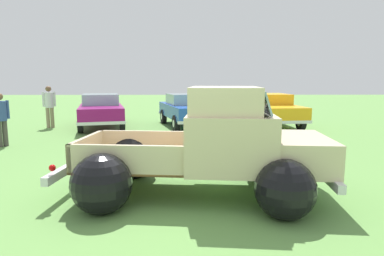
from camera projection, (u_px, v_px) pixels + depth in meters
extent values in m
plane|color=#609347|center=(193.00, 193.00, 5.91)|extent=(80.00, 80.00, 0.00)
cylinder|color=black|center=(267.00, 162.00, 6.60)|extent=(0.78, 0.29, 0.76)
cylinder|color=silver|center=(267.00, 162.00, 6.60)|extent=(0.36, 0.26, 0.34)
cylinder|color=black|center=(285.00, 191.00, 4.88)|extent=(0.78, 0.29, 0.76)
cylinder|color=silver|center=(285.00, 191.00, 4.88)|extent=(0.36, 0.26, 0.34)
cylinder|color=black|center=(132.00, 160.00, 6.82)|extent=(0.78, 0.29, 0.76)
cylinder|color=silver|center=(132.00, 160.00, 6.82)|extent=(0.36, 0.26, 0.34)
cylinder|color=black|center=(103.00, 187.00, 5.10)|extent=(0.78, 0.29, 0.76)
cylinder|color=silver|center=(103.00, 187.00, 5.10)|extent=(0.36, 0.26, 0.34)
sphere|color=black|center=(133.00, 156.00, 6.86)|extent=(1.05, 1.05, 0.96)
sphere|color=black|center=(102.00, 184.00, 5.05)|extent=(1.05, 1.05, 0.96)
cube|color=olive|center=(141.00, 163.00, 5.91)|extent=(2.19, 1.73, 0.04)
cube|color=beige|center=(149.00, 143.00, 6.59)|extent=(2.05, 0.27, 0.50)
cube|color=beige|center=(130.00, 161.00, 5.15)|extent=(2.05, 0.27, 0.50)
cube|color=beige|center=(195.00, 152.00, 5.79)|extent=(0.23, 1.54, 0.50)
cube|color=beige|center=(88.00, 150.00, 5.95)|extent=(0.23, 1.54, 0.50)
cube|color=beige|center=(230.00, 140.00, 5.71)|extent=(1.60, 1.83, 0.95)
cube|color=beige|center=(225.00, 100.00, 5.62)|extent=(1.29, 1.64, 0.45)
cube|color=#8CADB7|center=(262.00, 101.00, 5.57)|extent=(0.29, 1.47, 0.38)
cube|color=beige|center=(290.00, 152.00, 5.66)|extent=(1.40, 1.73, 0.55)
sphere|color=black|center=(267.00, 160.00, 6.62)|extent=(1.00, 1.00, 0.92)
sphere|color=black|center=(285.00, 190.00, 4.85)|extent=(1.00, 1.00, 0.92)
cube|color=silver|center=(72.00, 166.00, 6.02)|extent=(0.31, 1.98, 0.14)
cube|color=silver|center=(321.00, 171.00, 5.66)|extent=(0.31, 1.98, 0.14)
sphere|color=red|center=(91.00, 148.00, 6.77)|extent=(0.12, 0.12, 0.11)
sphere|color=red|center=(52.00, 168.00, 5.21)|extent=(0.12, 0.12, 0.11)
cylinder|color=black|center=(122.00, 123.00, 13.05)|extent=(0.36, 0.69, 0.66)
cylinder|color=silver|center=(122.00, 123.00, 13.05)|extent=(0.28, 0.34, 0.30)
cylinder|color=black|center=(80.00, 124.00, 12.62)|extent=(0.36, 0.69, 0.66)
cylinder|color=silver|center=(80.00, 124.00, 12.62)|extent=(0.28, 0.34, 0.30)
cylinder|color=black|center=(118.00, 115.00, 15.91)|extent=(0.36, 0.69, 0.66)
cylinder|color=silver|center=(118.00, 115.00, 15.91)|extent=(0.28, 0.34, 0.30)
cylinder|color=black|center=(84.00, 116.00, 15.48)|extent=(0.36, 0.69, 0.66)
cylinder|color=silver|center=(84.00, 116.00, 15.48)|extent=(0.28, 0.34, 0.30)
cube|color=#8C1466|center=(101.00, 111.00, 14.21)|extent=(2.86, 4.97, 0.55)
cube|color=#8CADB7|center=(101.00, 99.00, 14.31)|extent=(1.93, 2.28, 0.45)
cube|color=silver|center=(101.00, 112.00, 16.44)|extent=(1.74, 0.55, 0.12)
cube|color=silver|center=(102.00, 123.00, 12.05)|extent=(1.74, 0.55, 0.12)
cylinder|color=black|center=(216.00, 122.00, 13.36)|extent=(0.36, 0.69, 0.66)
cylinder|color=silver|center=(216.00, 122.00, 13.36)|extent=(0.28, 0.34, 0.30)
cylinder|color=black|center=(176.00, 123.00, 12.91)|extent=(0.36, 0.69, 0.66)
cylinder|color=silver|center=(176.00, 123.00, 12.91)|extent=(0.28, 0.34, 0.30)
cylinder|color=black|center=(197.00, 115.00, 15.87)|extent=(0.36, 0.69, 0.66)
cylinder|color=silver|center=(197.00, 115.00, 15.87)|extent=(0.28, 0.34, 0.30)
cylinder|color=black|center=(163.00, 116.00, 15.42)|extent=(0.36, 0.69, 0.66)
cylinder|color=silver|center=(163.00, 116.00, 15.42)|extent=(0.28, 0.34, 0.30)
cube|color=blue|center=(188.00, 111.00, 14.33)|extent=(2.80, 4.44, 0.55)
cube|color=#8CADB7|center=(187.00, 99.00, 14.42)|extent=(1.95, 2.07, 0.45)
cube|color=silver|center=(177.00, 112.00, 16.30)|extent=(1.82, 0.58, 0.12)
cube|color=silver|center=(201.00, 122.00, 12.45)|extent=(1.82, 0.58, 0.12)
cylinder|color=black|center=(301.00, 122.00, 13.21)|extent=(0.25, 0.67, 0.66)
cylinder|color=silver|center=(301.00, 122.00, 13.21)|extent=(0.24, 0.31, 0.30)
cylinder|color=black|center=(260.00, 123.00, 13.05)|extent=(0.25, 0.67, 0.66)
cylinder|color=silver|center=(260.00, 123.00, 13.05)|extent=(0.24, 0.31, 0.30)
cylinder|color=black|center=(277.00, 115.00, 15.99)|extent=(0.25, 0.67, 0.66)
cylinder|color=silver|center=(277.00, 115.00, 15.99)|extent=(0.24, 0.31, 0.30)
cylinder|color=black|center=(242.00, 115.00, 15.83)|extent=(0.25, 0.67, 0.66)
cylinder|color=silver|center=(242.00, 115.00, 15.83)|extent=(0.24, 0.31, 0.30)
cube|color=#F2A819|center=(269.00, 110.00, 14.47)|extent=(2.19, 4.55, 0.55)
cube|color=#F2A819|center=(268.00, 99.00, 14.57)|extent=(1.74, 1.98, 0.45)
cube|color=silver|center=(255.00, 111.00, 16.64)|extent=(1.90, 0.25, 0.12)
cube|color=silver|center=(288.00, 122.00, 12.37)|extent=(1.90, 0.25, 0.12)
cylinder|color=#4C4742|center=(5.00, 133.00, 10.08)|extent=(0.21, 0.21, 0.80)
cylinder|color=#334C8C|center=(0.00, 111.00, 9.91)|extent=(0.48, 0.48, 0.60)
cylinder|color=#334C8C|center=(8.00, 110.00, 10.08)|extent=(0.13, 0.13, 0.57)
cylinder|color=gray|center=(48.00, 118.00, 13.91)|extent=(0.20, 0.20, 0.87)
cylinder|color=gray|center=(52.00, 118.00, 13.99)|extent=(0.20, 0.20, 0.87)
cylinder|color=silver|center=(49.00, 100.00, 13.84)|extent=(0.46, 0.46, 0.65)
cylinder|color=silver|center=(43.00, 99.00, 13.74)|extent=(0.12, 0.12, 0.62)
cylinder|color=silver|center=(55.00, 99.00, 13.94)|extent=(0.12, 0.12, 0.62)
sphere|color=brown|center=(48.00, 89.00, 13.77)|extent=(0.32, 0.32, 0.24)
cube|color=black|center=(203.00, 162.00, 8.07)|extent=(0.36, 0.36, 0.03)
cone|color=orange|center=(203.00, 150.00, 8.02)|extent=(0.28, 0.28, 0.60)
cylinder|color=white|center=(203.00, 146.00, 8.01)|extent=(0.17, 0.17, 0.08)
cube|color=black|center=(307.00, 157.00, 8.63)|extent=(0.36, 0.36, 0.03)
cone|color=orange|center=(307.00, 145.00, 8.59)|extent=(0.28, 0.28, 0.60)
cylinder|color=white|center=(307.00, 142.00, 8.57)|extent=(0.17, 0.17, 0.08)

